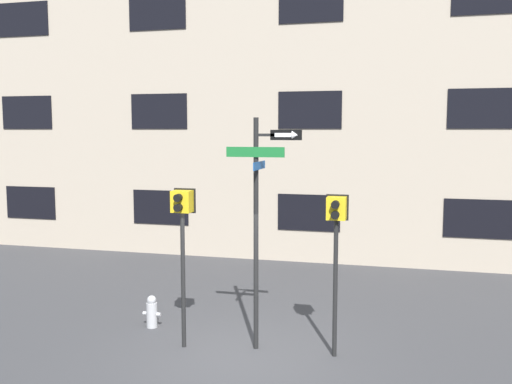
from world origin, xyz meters
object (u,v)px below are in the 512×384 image
object	(u,v)px
pedestrian_signal_left	(182,223)
street_sign_pole	(260,213)
pedestrian_signal_right	(336,230)
fire_hydrant	(152,312)

from	to	relation	value
pedestrian_signal_left	street_sign_pole	bearing A→B (deg)	10.53
pedestrian_signal_right	fire_hydrant	xyz separation A→B (m)	(-3.77, 0.57, -1.95)
street_sign_pole	pedestrian_signal_left	bearing A→B (deg)	-169.47
street_sign_pole	pedestrian_signal_right	bearing A→B (deg)	-0.00
pedestrian_signal_right	fire_hydrant	bearing A→B (deg)	171.38
pedestrian_signal_left	pedestrian_signal_right	xyz separation A→B (m)	(2.75, 0.26, -0.06)
fire_hydrant	pedestrian_signal_right	bearing A→B (deg)	-8.62
street_sign_pole	fire_hydrant	world-z (taller)	street_sign_pole
pedestrian_signal_right	pedestrian_signal_left	bearing A→B (deg)	-174.67
pedestrian_signal_left	fire_hydrant	size ratio (longest dim) A/B	4.46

